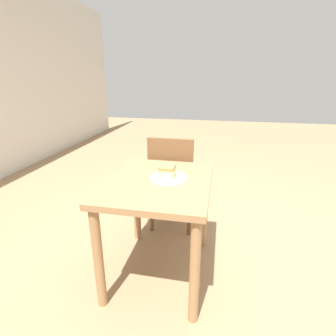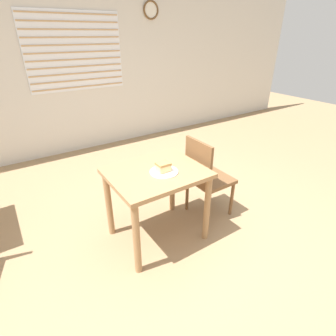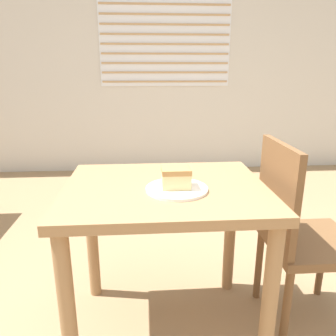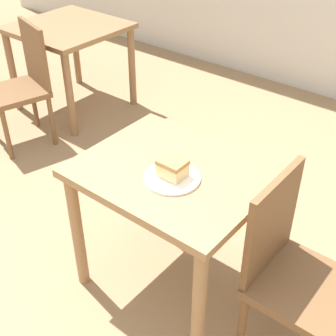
# 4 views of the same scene
# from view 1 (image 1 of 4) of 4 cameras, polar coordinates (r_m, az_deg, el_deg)

# --- Properties ---
(ground_plane) EXTENTS (14.00, 14.00, 0.00)m
(ground_plane) POSITION_cam_1_polar(r_m,az_deg,el_deg) (2.20, 8.85, -20.13)
(ground_plane) COLOR #997A56
(dining_table_near) EXTENTS (0.85, 0.68, 0.74)m
(dining_table_near) POSITION_cam_1_polar(r_m,az_deg,el_deg) (1.80, -1.96, -6.56)
(dining_table_near) COLOR #9E754C
(dining_table_near) RESTS_ON ground_plane
(chair_near_window) EXTENTS (0.41, 0.41, 0.91)m
(chair_near_window) POSITION_cam_1_polar(r_m,az_deg,el_deg) (2.40, 1.00, -2.68)
(chair_near_window) COLOR brown
(chair_near_window) RESTS_ON ground_plane
(plate) EXTENTS (0.25, 0.25, 0.01)m
(plate) POSITION_cam_1_polar(r_m,az_deg,el_deg) (1.77, 0.14, -2.14)
(plate) COLOR white
(plate) RESTS_ON dining_table_near
(cake_slice) EXTENTS (0.12, 0.10, 0.08)m
(cake_slice) POSITION_cam_1_polar(r_m,az_deg,el_deg) (1.75, -0.11, -0.73)
(cake_slice) COLOR #E5CC89
(cake_slice) RESTS_ON plate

